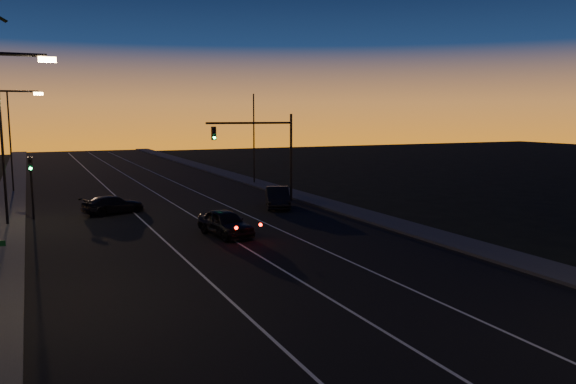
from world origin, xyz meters
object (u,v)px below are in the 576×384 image
signal_mast (264,142)px  right_car (278,197)px  cross_car (113,205)px  lead_car (225,223)px

signal_mast → right_car: bearing=-88.3°
right_car → cross_car: right_car is taller
lead_car → right_car: right_car is taller
lead_car → cross_car: (-4.82, 10.33, -0.12)m
lead_car → cross_car: 11.40m
signal_mast → right_car: 4.72m
lead_car → signal_mast: bearing=57.3°
signal_mast → lead_car: 12.97m
right_car → cross_car: (-11.56, 2.46, -0.14)m
signal_mast → lead_car: signal_mast is taller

